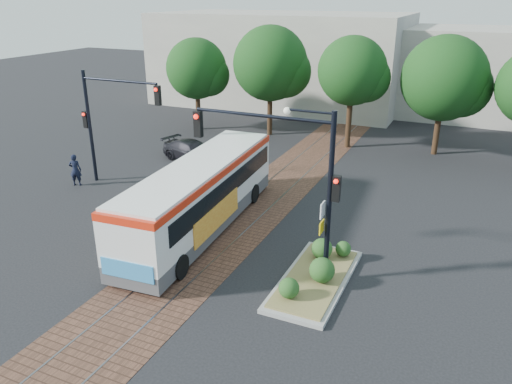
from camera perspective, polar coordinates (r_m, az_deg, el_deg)
ground at (r=20.80m, az=-5.11°, el=-5.94°), size 120.00×120.00×0.00m
trackbed at (r=24.00m, az=-0.46°, el=-1.89°), size 3.60×40.00×0.02m
tree_row at (r=33.68m, az=10.61°, el=13.27°), size 26.40×5.60×7.67m
warehouses at (r=46.11m, az=12.32°, el=14.08°), size 40.00×13.00×8.00m
city_bus at (r=21.56m, az=-6.31°, el=-0.07°), size 3.16×11.35×3.00m
traffic_island at (r=18.24m, az=6.94°, el=-9.13°), size 2.20×5.20×1.13m
signal_pole_main at (r=16.97m, az=4.54°, el=2.82°), size 5.49×0.46×6.00m
signal_pole_left at (r=27.22m, az=-16.88°, el=8.61°), size 4.99×0.34×6.00m
officer at (r=28.31m, az=-19.95°, el=2.39°), size 0.75×0.64×1.74m
parked_car at (r=30.86m, az=-7.21°, el=4.65°), size 4.66×2.91×1.26m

